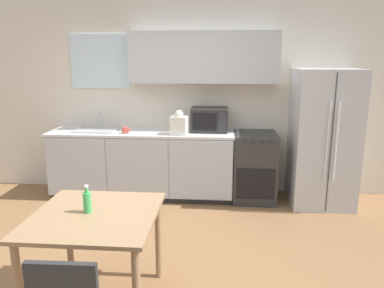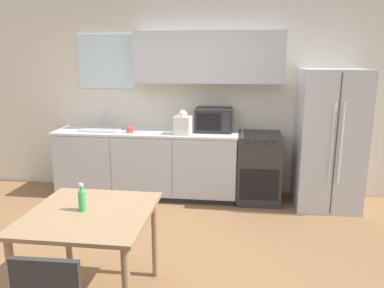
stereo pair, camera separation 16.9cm
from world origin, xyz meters
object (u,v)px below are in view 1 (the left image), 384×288
(microwave, at_px, (209,120))
(oven_range, at_px, (254,167))
(refrigerator, at_px, (323,138))
(coffee_mug, at_px, (125,130))
(dining_table, at_px, (96,228))
(drink_bottle, at_px, (87,202))

(microwave, bearing_deg, oven_range, -8.88)
(oven_range, height_order, refrigerator, refrigerator)
(oven_range, xyz_separation_m, refrigerator, (0.87, -0.06, 0.43))
(refrigerator, distance_m, microwave, 1.50)
(coffee_mug, bearing_deg, refrigerator, 1.97)
(refrigerator, xyz_separation_m, coffee_mug, (-2.58, -0.09, 0.08))
(microwave, bearing_deg, dining_table, -107.11)
(refrigerator, bearing_deg, oven_range, 176.26)
(microwave, distance_m, drink_bottle, 2.60)
(coffee_mug, xyz_separation_m, drink_bottle, (0.28, -2.22, -0.11))
(microwave, distance_m, dining_table, 2.63)
(oven_range, relative_size, drink_bottle, 4.27)
(microwave, bearing_deg, refrigerator, -5.89)
(drink_bottle, bearing_deg, microwave, 71.49)
(oven_range, xyz_separation_m, drink_bottle, (-1.44, -2.36, 0.40))
(oven_range, height_order, microwave, microwave)
(refrigerator, height_order, dining_table, refrigerator)
(refrigerator, distance_m, coffee_mug, 2.59)
(microwave, height_order, drink_bottle, microwave)
(refrigerator, relative_size, coffee_mug, 16.11)
(refrigerator, distance_m, drink_bottle, 3.26)
(oven_range, bearing_deg, coffee_mug, -175.16)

